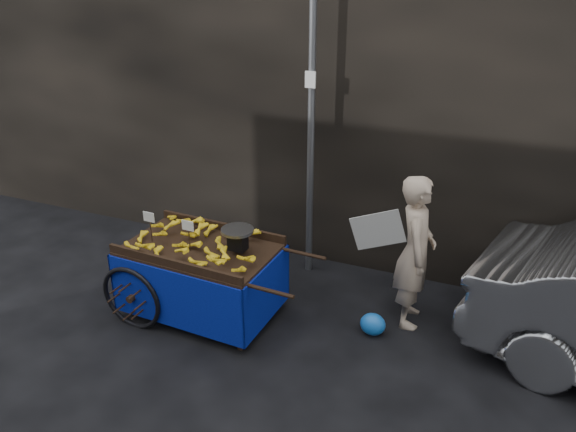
% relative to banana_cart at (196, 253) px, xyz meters
% --- Properties ---
extents(ground, '(80.00, 80.00, 0.00)m').
position_rel_banana_cart_xyz_m(ground, '(0.49, 0.04, -0.74)').
color(ground, black).
rests_on(ground, ground).
extents(building_wall, '(13.50, 2.00, 5.00)m').
position_rel_banana_cart_xyz_m(building_wall, '(0.89, 2.64, 1.76)').
color(building_wall, black).
rests_on(building_wall, ground).
extents(street_pole, '(0.12, 0.10, 4.00)m').
position_rel_banana_cart_xyz_m(street_pole, '(0.79, 1.34, 1.27)').
color(street_pole, slate).
rests_on(street_pole, ground).
extents(banana_cart, '(2.24, 1.15, 1.19)m').
position_rel_banana_cart_xyz_m(banana_cart, '(0.00, 0.00, 0.00)').
color(banana_cart, black).
rests_on(banana_cart, ground).
extents(vendor, '(0.90, 0.67, 1.68)m').
position_rel_banana_cart_xyz_m(vendor, '(2.19, 0.73, 0.11)').
color(vendor, '#C5AC92').
rests_on(vendor, ground).
extents(plastic_bag, '(0.27, 0.22, 0.24)m').
position_rel_banana_cart_xyz_m(plastic_bag, '(1.89, 0.33, -0.61)').
color(plastic_bag, blue).
rests_on(plastic_bag, ground).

